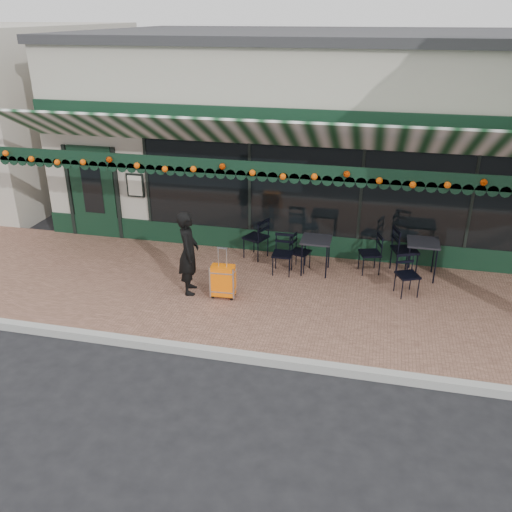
% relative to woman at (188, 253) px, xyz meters
% --- Properties ---
extents(ground, '(80.00, 80.00, 0.00)m').
position_rel_woman_xyz_m(ground, '(1.66, -1.73, -0.97)').
color(ground, black).
rests_on(ground, ground).
extents(sidewalk, '(18.00, 4.00, 0.15)m').
position_rel_woman_xyz_m(sidewalk, '(1.66, 0.27, -0.89)').
color(sidewalk, brown).
rests_on(sidewalk, ground).
extents(curb, '(18.00, 0.16, 0.15)m').
position_rel_woman_xyz_m(curb, '(1.66, -1.81, -0.89)').
color(curb, '#9E9E99').
rests_on(curb, ground).
extents(restaurant_building, '(12.00, 9.60, 4.50)m').
position_rel_woman_xyz_m(restaurant_building, '(1.66, 6.11, 1.30)').
color(restaurant_building, '#A69D90').
rests_on(restaurant_building, ground).
extents(woman, '(0.53, 0.68, 1.64)m').
position_rel_woman_xyz_m(woman, '(0.00, 0.00, 0.00)').
color(woman, black).
rests_on(woman, sidewalk).
extents(suitcase, '(0.46, 0.27, 1.02)m').
position_rel_woman_xyz_m(suitcase, '(0.70, -0.09, -0.48)').
color(suitcase, '#FF6A08').
rests_on(suitcase, sidewalk).
extents(cafe_table_a, '(0.63, 0.63, 0.78)m').
position_rel_woman_xyz_m(cafe_table_a, '(4.38, 1.68, -0.12)').
color(cafe_table_a, black).
rests_on(cafe_table_a, sidewalk).
extents(cafe_table_b, '(0.61, 0.61, 0.75)m').
position_rel_woman_xyz_m(cafe_table_b, '(2.26, 1.41, -0.15)').
color(cafe_table_b, black).
rests_on(cafe_table_b, sidewalk).
extents(chair_a_left, '(0.53, 0.53, 0.84)m').
position_rel_woman_xyz_m(chair_a_left, '(3.35, 1.65, -0.40)').
color(chair_a_left, black).
rests_on(chair_a_left, sidewalk).
extents(chair_a_right, '(0.63, 0.63, 1.00)m').
position_rel_woman_xyz_m(chair_a_right, '(4.05, 1.79, -0.32)').
color(chair_a_right, black).
rests_on(chair_a_right, sidewalk).
extents(chair_a_front, '(0.53, 0.53, 0.81)m').
position_rel_woman_xyz_m(chair_a_front, '(4.09, 0.81, -0.42)').
color(chair_a_front, black).
rests_on(chair_a_front, sidewalk).
extents(chair_b_left, '(0.60, 0.60, 0.93)m').
position_rel_woman_xyz_m(chair_b_left, '(0.88, 1.86, -0.35)').
color(chair_b_left, black).
rests_on(chair_b_left, sidewalk).
extents(chair_b_right, '(0.48, 0.48, 0.78)m').
position_rel_woman_xyz_m(chair_b_right, '(1.93, 1.46, -0.43)').
color(chair_b_right, black).
rests_on(chair_b_right, sidewalk).
extents(chair_b_front, '(0.42, 0.42, 0.84)m').
position_rel_woman_xyz_m(chair_b_front, '(1.60, 1.20, -0.40)').
color(chair_b_front, black).
rests_on(chair_b_front, sidewalk).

